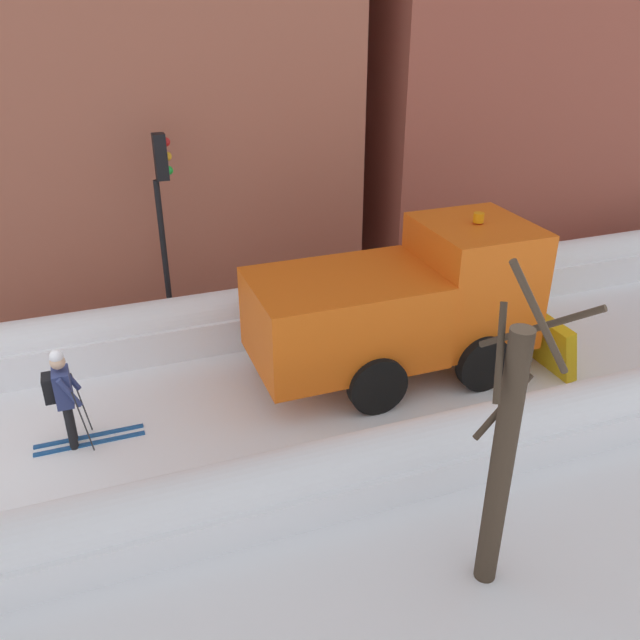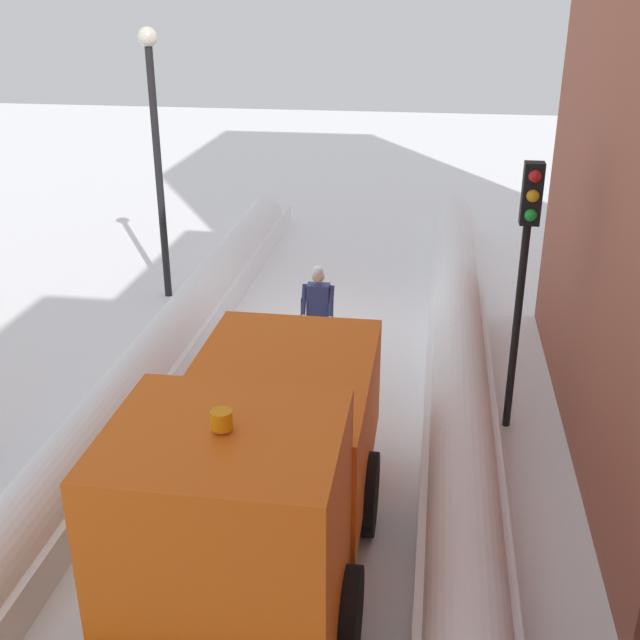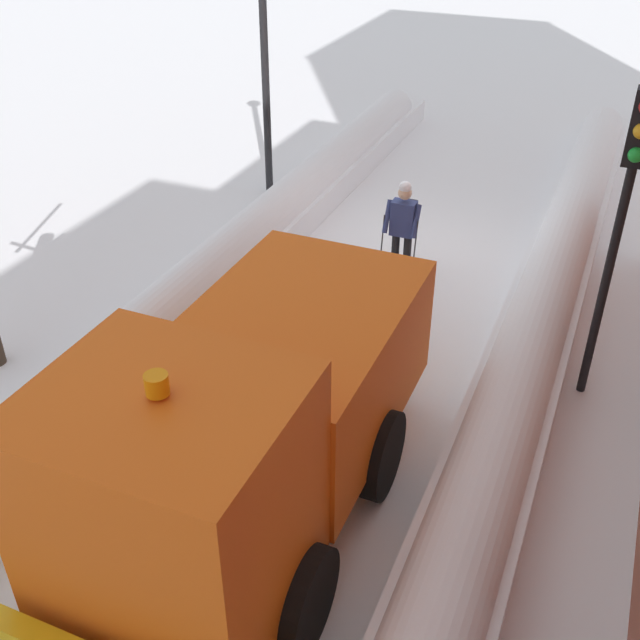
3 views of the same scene
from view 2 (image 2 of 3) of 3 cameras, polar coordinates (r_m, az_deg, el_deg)
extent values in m
cube|color=orange|center=(10.35, -2.78, -7.41)|extent=(2.30, 3.40, 1.60)
cube|color=orange|center=(7.99, -6.65, -15.03)|extent=(2.20, 2.00, 2.30)
cube|color=black|center=(6.96, -8.92, -16.56)|extent=(1.85, 0.06, 1.01)
cylinder|color=orange|center=(7.27, -7.11, -7.15)|extent=(0.20, 0.20, 0.18)
cylinder|color=black|center=(8.83, 2.00, -20.71)|extent=(0.25, 1.10, 1.10)
cylinder|color=black|center=(9.28, -13.06, -18.78)|extent=(0.25, 1.10, 1.10)
cylinder|color=black|center=(10.52, 3.41, -12.41)|extent=(0.25, 1.10, 1.10)
cylinder|color=black|center=(10.90, -8.95, -11.25)|extent=(0.25, 1.10, 1.10)
cylinder|color=black|center=(15.19, 0.29, -1.07)|extent=(0.14, 0.14, 0.82)
cylinder|color=black|center=(15.22, -0.53, -1.02)|extent=(0.14, 0.14, 0.82)
cube|color=navy|center=(14.92, -0.13, 1.47)|extent=(0.42, 0.26, 0.62)
cube|color=black|center=(15.10, -0.01, 1.88)|extent=(0.32, 0.16, 0.44)
sphere|color=tan|center=(14.75, -0.13, 3.17)|extent=(0.24, 0.24, 0.24)
sphere|color=silver|center=(14.72, -0.13, 3.53)|extent=(0.22, 0.22, 0.22)
cylinder|color=navy|center=(14.78, 0.81, 1.39)|extent=(0.09, 0.33, 0.56)
cylinder|color=navy|center=(14.86, -1.18, 1.50)|extent=(0.09, 0.33, 0.56)
cube|color=#194C8C|center=(15.13, 0.15, -2.82)|extent=(0.09, 1.80, 0.03)
cube|color=#194C8C|center=(15.16, -0.68, -2.77)|extent=(0.09, 1.80, 0.03)
cylinder|color=#262628|center=(14.89, 0.89, -0.79)|extent=(0.02, 0.19, 1.19)
cylinder|color=#262628|center=(14.97, -1.39, -0.66)|extent=(0.02, 0.19, 1.19)
cylinder|color=black|center=(12.60, 13.97, -0.62)|extent=(0.12, 0.12, 3.44)
cube|color=black|center=(11.77, 15.05, 8.80)|extent=(0.28, 0.24, 0.90)
sphere|color=red|center=(11.58, 15.25, 9.98)|extent=(0.18, 0.18, 0.18)
sphere|color=gold|center=(11.65, 15.11, 8.64)|extent=(0.18, 0.18, 0.18)
sphere|color=green|center=(11.72, 14.96, 7.32)|extent=(0.18, 0.18, 0.18)
cylinder|color=black|center=(17.74, -11.53, 9.97)|extent=(0.16, 0.16, 5.45)
sphere|color=silver|center=(17.33, -12.34, 19.34)|extent=(0.40, 0.40, 0.40)
camera|label=1|loc=(17.56, -36.79, 19.85)|focal=37.10mm
camera|label=3|loc=(2.46, 42.18, 18.05)|focal=42.43mm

